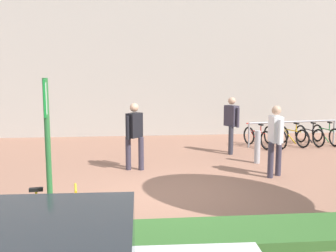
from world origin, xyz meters
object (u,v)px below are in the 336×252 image
object	(u,v)px
bike_rack_cluster	(292,135)
person_suited_dark	(134,132)
bike_at_sign	(50,219)
person_casual_tan	(275,136)
person_suited_navy	(231,122)
parking_sign_post	(48,139)
bollard_steel	(257,147)

from	to	relation	value
bike_rack_cluster	person_suited_dark	xyz separation A→B (m)	(-5.31, -2.74, 0.64)
bike_at_sign	person_suited_dark	bearing A→B (deg)	72.30
person_suited_dark	person_casual_tan	size ratio (longest dim) A/B	1.00
bike_rack_cluster	person_suited_navy	xyz separation A→B (m)	(-2.37, -1.05, 0.64)
parking_sign_post	person_suited_dark	distance (m)	4.61
bike_at_sign	person_suited_dark	size ratio (longest dim) A/B	0.97
bike_at_sign	bike_rack_cluster	size ratio (longest dim) A/B	0.53
person_suited_navy	bike_rack_cluster	bearing A→B (deg)	23.92
bike_rack_cluster	person_casual_tan	size ratio (longest dim) A/B	1.85
person_suited_dark	person_suited_navy	world-z (taller)	same
parking_sign_post	person_suited_navy	distance (m)	7.43
bike_at_sign	bike_rack_cluster	bearing A→B (deg)	46.21
person_casual_tan	person_suited_navy	distance (m)	2.69
person_suited_dark	person_casual_tan	distance (m)	3.47
bike_rack_cluster	bike_at_sign	bearing A→B (deg)	-133.79
bike_rack_cluster	person_suited_navy	world-z (taller)	person_suited_navy
bike_rack_cluster	bollard_steel	bearing A→B (deg)	-129.95
bike_at_sign	bike_rack_cluster	distance (m)	9.61
person_suited_navy	person_suited_dark	bearing A→B (deg)	-150.09
person_suited_dark	bollard_steel	bearing A→B (deg)	6.92
bike_rack_cluster	person_casual_tan	bearing A→B (deg)	-118.00
person_casual_tan	person_suited_navy	world-z (taller)	same
parking_sign_post	bike_rack_cluster	bearing A→B (deg)	47.17
parking_sign_post	bike_rack_cluster	distance (m)	9.79
bike_rack_cluster	person_casual_tan	world-z (taller)	person_casual_tan
parking_sign_post	person_casual_tan	xyz separation A→B (m)	(4.63, 3.40, -0.64)
bike_at_sign	person_suited_navy	distance (m)	7.30
bollard_steel	person_suited_dark	distance (m)	3.42
bollard_steel	person_casual_tan	size ratio (longest dim) A/B	0.52
person_casual_tan	parking_sign_post	bearing A→B (deg)	-143.64
parking_sign_post	person_casual_tan	distance (m)	5.78
parking_sign_post	bike_at_sign	xyz separation A→B (m)	(-0.05, 0.18, -1.27)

